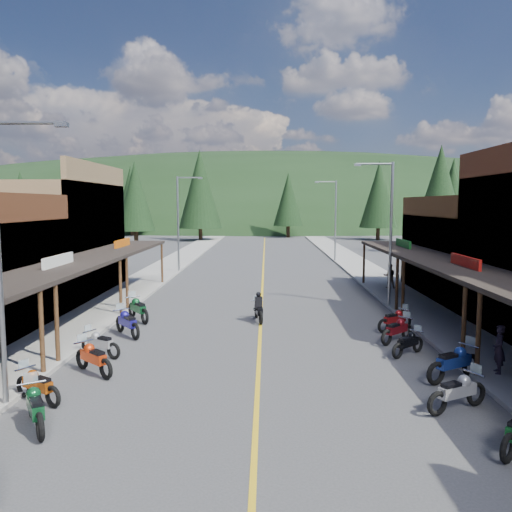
# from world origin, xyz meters

# --- Properties ---
(ground) EXTENTS (220.00, 220.00, 0.00)m
(ground) POSITION_xyz_m (0.00, 0.00, 0.00)
(ground) COLOR #38383A
(ground) RESTS_ON ground
(centerline) EXTENTS (0.15, 90.00, 0.01)m
(centerline) POSITION_xyz_m (0.00, 20.00, 0.01)
(centerline) COLOR gold
(centerline) RESTS_ON ground
(sidewalk_west) EXTENTS (3.40, 94.00, 0.15)m
(sidewalk_west) POSITION_xyz_m (-8.70, 20.00, 0.07)
(sidewalk_west) COLOR gray
(sidewalk_west) RESTS_ON ground
(sidewalk_east) EXTENTS (3.40, 94.00, 0.15)m
(sidewalk_east) POSITION_xyz_m (8.70, 20.00, 0.07)
(sidewalk_east) COLOR gray
(sidewalk_east) RESTS_ON ground
(shop_west_3) EXTENTS (10.90, 10.20, 8.20)m
(shop_west_3) POSITION_xyz_m (-13.78, 11.30, 3.52)
(shop_west_3) COLOR brown
(shop_west_3) RESTS_ON ground
(shop_east_3) EXTENTS (10.90, 10.20, 6.20)m
(shop_east_3) POSITION_xyz_m (13.75, 11.30, 2.53)
(shop_east_3) COLOR #4C2D16
(shop_east_3) RESTS_ON ground
(streetlight_0) EXTENTS (2.16, 0.18, 8.00)m
(streetlight_0) POSITION_xyz_m (-6.95, -6.00, 4.46)
(streetlight_0) COLOR gray
(streetlight_0) RESTS_ON ground
(streetlight_1) EXTENTS (2.16, 0.18, 8.00)m
(streetlight_1) POSITION_xyz_m (-6.95, 22.00, 4.46)
(streetlight_1) COLOR gray
(streetlight_1) RESTS_ON ground
(streetlight_2) EXTENTS (2.16, 0.18, 8.00)m
(streetlight_2) POSITION_xyz_m (6.95, 8.00, 4.46)
(streetlight_2) COLOR gray
(streetlight_2) RESTS_ON ground
(streetlight_3) EXTENTS (2.16, 0.18, 8.00)m
(streetlight_3) POSITION_xyz_m (6.95, 30.00, 4.46)
(streetlight_3) COLOR gray
(streetlight_3) RESTS_ON ground
(ridge_hill) EXTENTS (310.00, 140.00, 60.00)m
(ridge_hill) POSITION_xyz_m (0.00, 135.00, 0.00)
(ridge_hill) COLOR black
(ridge_hill) RESTS_ON ground
(pine_0) EXTENTS (5.04, 5.04, 11.00)m
(pine_0) POSITION_xyz_m (-40.00, 62.00, 6.48)
(pine_0) COLOR black
(pine_0) RESTS_ON ground
(pine_1) EXTENTS (5.88, 5.88, 12.50)m
(pine_1) POSITION_xyz_m (-24.00, 70.00, 7.24)
(pine_1) COLOR black
(pine_1) RESTS_ON ground
(pine_2) EXTENTS (6.72, 6.72, 14.00)m
(pine_2) POSITION_xyz_m (-10.00, 58.00, 7.99)
(pine_2) COLOR black
(pine_2) RESTS_ON ground
(pine_3) EXTENTS (5.04, 5.04, 11.00)m
(pine_3) POSITION_xyz_m (4.00, 66.00, 6.48)
(pine_3) COLOR black
(pine_3) RESTS_ON ground
(pine_4) EXTENTS (5.88, 5.88, 12.50)m
(pine_4) POSITION_xyz_m (18.00, 60.00, 7.24)
(pine_4) COLOR black
(pine_4) RESTS_ON ground
(pine_5) EXTENTS (6.72, 6.72, 14.00)m
(pine_5) POSITION_xyz_m (34.00, 72.00, 7.99)
(pine_5) COLOR black
(pine_5) RESTS_ON ground
(pine_7) EXTENTS (5.88, 5.88, 12.50)m
(pine_7) POSITION_xyz_m (-32.00, 76.00, 7.24)
(pine_7) COLOR black
(pine_7) RESTS_ON ground
(pine_8) EXTENTS (4.48, 4.48, 10.00)m
(pine_8) POSITION_xyz_m (-22.00, 40.00, 5.98)
(pine_8) COLOR black
(pine_8) RESTS_ON ground
(pine_9) EXTENTS (4.93, 4.93, 10.80)m
(pine_9) POSITION_xyz_m (24.00, 45.00, 6.38)
(pine_9) COLOR black
(pine_9) RESTS_ON ground
(pine_10) EXTENTS (5.38, 5.38, 11.60)m
(pine_10) POSITION_xyz_m (-18.00, 50.00, 6.78)
(pine_10) COLOR black
(pine_10) RESTS_ON ground
(pine_11) EXTENTS (5.82, 5.82, 12.40)m
(pine_11) POSITION_xyz_m (20.00, 38.00, 7.19)
(pine_11) COLOR black
(pine_11) RESTS_ON ground
(bike_west_4) EXTENTS (1.77, 2.23, 1.24)m
(bike_west_4) POSITION_xyz_m (-5.63, -7.31, 0.62)
(bike_west_4) COLOR #0D4521
(bike_west_4) RESTS_ON ground
(bike_west_5) EXTENTS (2.03, 1.61, 1.13)m
(bike_west_5) POSITION_xyz_m (-6.36, -5.62, 0.57)
(bike_west_5) COLOR #A2430B
(bike_west_5) RESTS_ON ground
(bike_west_6) EXTENTS (2.11, 1.97, 1.24)m
(bike_west_6) POSITION_xyz_m (-5.57, -3.19, 0.62)
(bike_west_6) COLOR red
(bike_west_6) RESTS_ON ground
(bike_west_7) EXTENTS (2.02, 1.52, 1.12)m
(bike_west_7) POSITION_xyz_m (-5.99, -1.23, 0.56)
(bike_west_7) COLOR #99989D
(bike_west_7) RESTS_ON ground
(bike_west_8) EXTENTS (2.02, 2.26, 1.31)m
(bike_west_8) POSITION_xyz_m (-5.79, 1.71, 0.65)
(bike_west_8) COLOR navy
(bike_west_8) RESTS_ON ground
(bike_west_9) EXTENTS (2.01, 2.36, 1.34)m
(bike_west_9) POSITION_xyz_m (-6.04, 4.52, 0.67)
(bike_west_9) COLOR #0D4520
(bike_west_9) RESTS_ON ground
(bike_east_5) EXTENTS (2.21, 1.62, 1.21)m
(bike_east_5) POSITION_xyz_m (5.58, -5.97, 0.61)
(bike_east_5) COLOR #939297
(bike_east_5) RESTS_ON ground
(bike_east_6) EXTENTS (2.41, 1.86, 1.34)m
(bike_east_6) POSITION_xyz_m (6.38, -3.57, 0.67)
(bike_east_6) COLOR navy
(bike_east_6) RESTS_ON ground
(bike_east_7) EXTENTS (1.81, 1.68, 1.06)m
(bike_east_7) POSITION_xyz_m (5.66, -0.88, 0.53)
(bike_east_7) COLOR black
(bike_east_7) RESTS_ON ground
(bike_east_8) EXTENTS (1.99, 1.91, 1.18)m
(bike_east_8) POSITION_xyz_m (5.70, 0.92, 0.59)
(bike_east_8) COLOR #620D13
(bike_east_8) RESTS_ON ground
(bike_east_9) EXTENTS (2.04, 1.62, 1.14)m
(bike_east_9) POSITION_xyz_m (6.10, 2.84, 0.57)
(bike_east_9) COLOR maroon
(bike_east_9) RESTS_ON ground
(rider_on_bike) EXTENTS (0.98, 2.07, 1.52)m
(rider_on_bike) POSITION_xyz_m (-0.10, 4.54, 0.61)
(rider_on_bike) COLOR black
(rider_on_bike) RESTS_ON ground
(pedestrian_east_a) EXTENTS (0.49, 0.65, 1.62)m
(pedestrian_east_a) POSITION_xyz_m (7.98, -3.20, 0.96)
(pedestrian_east_a) COLOR #251C2A
(pedestrian_east_a) RESTS_ON sidewalk_east
(pedestrian_east_b) EXTENTS (0.83, 0.51, 1.64)m
(pedestrian_east_b) POSITION_xyz_m (8.47, 13.58, 0.97)
(pedestrian_east_b) COLOR brown
(pedestrian_east_b) RESTS_ON sidewalk_east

